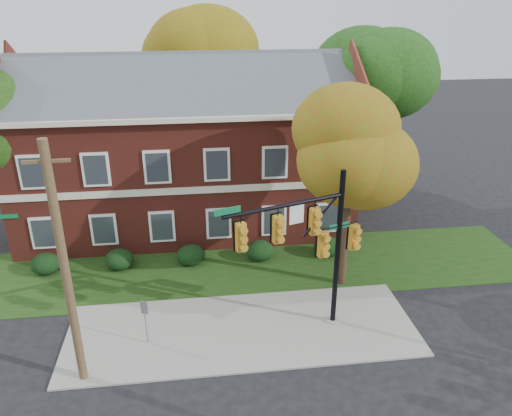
{
  "coord_description": "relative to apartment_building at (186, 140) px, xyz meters",
  "views": [
    {
      "loc": [
        -1.57,
        -15.5,
        12.6
      ],
      "look_at": [
        0.81,
        3.0,
        4.52
      ],
      "focal_mm": 35.0,
      "sensor_mm": 36.0,
      "label": 1
    }
  ],
  "objects": [
    {
      "name": "grass_strip",
      "position": [
        2.0,
        -5.95,
        -4.97
      ],
      "size": [
        30.0,
        6.0,
        0.04
      ],
      "primitive_type": "cube",
      "color": "#193811",
      "rests_on": "ground"
    },
    {
      "name": "hedge_right",
      "position": [
        3.5,
        -5.25,
        -4.46
      ],
      "size": [
        1.4,
        1.26,
        1.05
      ],
      "primitive_type": "ellipsoid",
      "color": "black",
      "rests_on": "ground"
    },
    {
      "name": "utility_pole",
      "position": [
        -3.86,
        -12.95,
        -0.54
      ],
      "size": [
        1.37,
        0.3,
        8.77
      ],
      "rotation": [
        0.0,
        0.0,
        0.04
      ],
      "color": "#4E3B24",
      "rests_on": "ground"
    },
    {
      "name": "tree_far_rear",
      "position": [
        1.34,
        7.84,
        3.86
      ],
      "size": [
        6.84,
        6.46,
        11.52
      ],
      "color": "black",
      "rests_on": "ground"
    },
    {
      "name": "hedge_far_left",
      "position": [
        -7.0,
        -5.25,
        -4.46
      ],
      "size": [
        1.4,
        1.26,
        1.05
      ],
      "primitive_type": "ellipsoid",
      "color": "black",
      "rests_on": "ground"
    },
    {
      "name": "tree_near_right",
      "position": [
        7.22,
        -8.09,
        1.68
      ],
      "size": [
        4.5,
        4.25,
        8.58
      ],
      "color": "black",
      "rests_on": "ground"
    },
    {
      "name": "sidewalk",
      "position": [
        2.0,
        -10.95,
        -4.95
      ],
      "size": [
        14.0,
        5.0,
        0.08
      ],
      "primitive_type": "cube",
      "color": "gray",
      "rests_on": "ground"
    },
    {
      "name": "traffic_signal",
      "position": [
        4.63,
        -11.26,
        -0.84
      ],
      "size": [
        5.73,
        2.05,
        6.69
      ],
      "rotation": [
        0.0,
        0.0,
        0.32
      ],
      "color": "gray",
      "rests_on": "ground"
    },
    {
      "name": "hedge_center",
      "position": [
        0.0,
        -5.25,
        -4.46
      ],
      "size": [
        1.4,
        1.26,
        1.05
      ],
      "primitive_type": "ellipsoid",
      "color": "black",
      "rests_on": "ground"
    },
    {
      "name": "apartment_building",
      "position": [
        0.0,
        0.0,
        0.0
      ],
      "size": [
        18.8,
        8.8,
        9.74
      ],
      "color": "maroon",
      "rests_on": "ground"
    },
    {
      "name": "hedge_far_right",
      "position": [
        7.0,
        -5.25,
        -4.46
      ],
      "size": [
        1.4,
        1.26,
        1.05
      ],
      "primitive_type": "ellipsoid",
      "color": "black",
      "rests_on": "ground"
    },
    {
      "name": "hedge_left",
      "position": [
        -3.5,
        -5.25,
        -4.46
      ],
      "size": [
        1.4,
        1.26,
        1.05
      ],
      "primitive_type": "ellipsoid",
      "color": "black",
      "rests_on": "ground"
    },
    {
      "name": "sign_post",
      "position": [
        -1.74,
        -11.3,
        -3.65
      ],
      "size": [
        0.28,
        0.13,
        1.97
      ],
      "rotation": [
        0.0,
        0.0,
        -0.35
      ],
      "color": "slate",
      "rests_on": "ground"
    },
    {
      "name": "tree_right_rear",
      "position": [
        11.31,
        0.86,
        3.13
      ],
      "size": [
        6.3,
        5.95,
        10.62
      ],
      "color": "black",
      "rests_on": "ground"
    },
    {
      "name": "ground",
      "position": [
        2.0,
        -11.95,
        -4.99
      ],
      "size": [
        120.0,
        120.0,
        0.0
      ],
      "primitive_type": "plane",
      "color": "black",
      "rests_on": "ground"
    }
  ]
}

